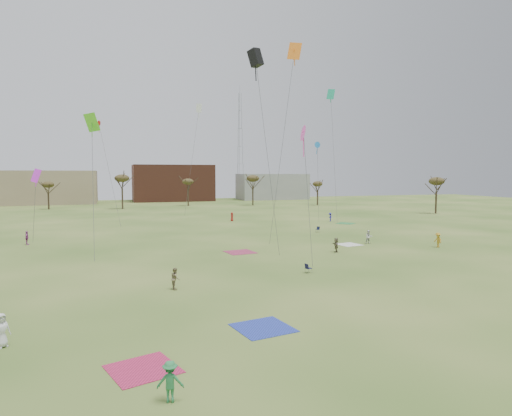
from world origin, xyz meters
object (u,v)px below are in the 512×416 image
object	(u,v)px
flyer_near_center	(170,381)
flyer_near_left	(1,330)
radio_tower	(240,146)
camp_chair_right	(318,230)
camp_chair_center	(308,270)

from	to	relation	value
flyer_near_center	flyer_near_left	bearing A→B (deg)	-33.94
flyer_near_left	radio_tower	size ratio (longest dim) A/B	0.04
camp_chair_right	radio_tower	world-z (taller)	radio_tower
camp_chair_right	flyer_near_center	bearing A→B (deg)	-66.57
flyer_near_center	camp_chair_center	distance (m)	24.83
flyer_near_left	camp_chair_right	world-z (taller)	flyer_near_left
flyer_near_left	radio_tower	bearing A→B (deg)	29.12
camp_chair_center	camp_chair_right	xyz separation A→B (m)	(13.32, 25.94, 0.00)
flyer_near_left	camp_chair_center	distance (m)	25.44
radio_tower	camp_chair_center	bearing A→B (deg)	-102.78
flyer_near_left	flyer_near_center	bearing A→B (deg)	-87.44
flyer_near_left	camp_chair_right	bearing A→B (deg)	5.89
flyer_near_center	camp_chair_right	xyz separation A→B (m)	(28.32, 45.72, -0.58)
camp_chair_center	radio_tower	xyz separation A→B (m)	(27.34, 120.54, 18.95)
camp_chair_center	camp_chair_right	bearing A→B (deg)	-41.17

